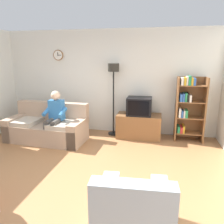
% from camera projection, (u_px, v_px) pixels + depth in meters
% --- Properties ---
extents(ground_plane, '(12.00, 12.00, 0.00)m').
position_uv_depth(ground_plane, '(75.00, 180.00, 3.70)').
color(ground_plane, '#9E6B42').
extents(back_wall_assembly, '(6.20, 0.17, 2.70)m').
position_uv_depth(back_wall_assembly, '(109.00, 82.00, 5.89)').
color(back_wall_assembly, silver).
rests_on(back_wall_assembly, ground_plane).
extents(couch, '(1.94, 0.97, 0.90)m').
position_uv_depth(couch, '(47.00, 128.00, 5.40)').
color(couch, tan).
rests_on(couch, ground_plane).
extents(tv_stand, '(1.10, 0.56, 0.60)m').
position_uv_depth(tv_stand, '(139.00, 126.00, 5.59)').
color(tv_stand, brown).
rests_on(tv_stand, ground_plane).
extents(tv, '(0.60, 0.49, 0.44)m').
position_uv_depth(tv, '(139.00, 106.00, 5.44)').
color(tv, black).
rests_on(tv, tv_stand).
extents(bookshelf, '(0.68, 0.36, 1.58)m').
position_uv_depth(bookshelf, '(188.00, 106.00, 5.29)').
color(bookshelf, brown).
rests_on(bookshelf, ground_plane).
extents(floor_lamp, '(0.28, 0.28, 1.85)m').
position_uv_depth(floor_lamp, '(114.00, 80.00, 5.54)').
color(floor_lamp, black).
rests_on(floor_lamp, ground_plane).
extents(armchair_near_bookshelf, '(0.86, 0.93, 0.90)m').
position_uv_depth(armchair_near_bookshelf, '(133.00, 216.00, 2.44)').
color(armchair_near_bookshelf, '#9EADBC').
rests_on(armchair_near_bookshelf, ground_plane).
extents(person_on_couch, '(0.53, 0.55, 1.24)m').
position_uv_depth(person_on_couch, '(55.00, 114.00, 5.14)').
color(person_on_couch, '#3372B2').
rests_on(person_on_couch, ground_plane).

